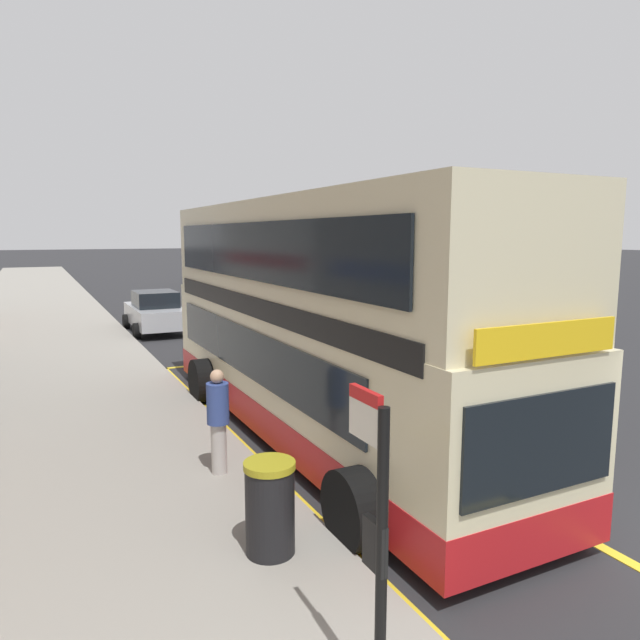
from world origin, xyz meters
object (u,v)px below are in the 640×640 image
at_px(double_decker_bus, 314,327).
at_px(litter_bin, 270,507).
at_px(bus_stop_sign, 376,523).
at_px(parked_car_black_behind, 208,274).
at_px(parked_car_silver_ahead, 155,312).
at_px(pedestrian_further_back, 218,417).

distance_m(double_decker_bus, litter_bin, 4.69).
relative_size(bus_stop_sign, parked_car_black_behind, 0.59).
distance_m(bus_stop_sign, litter_bin, 2.54).
relative_size(bus_stop_sign, litter_bin, 2.27).
xyz_separation_m(double_decker_bus, parked_car_silver_ahead, (-0.46, 13.26, -1.26)).
height_order(parked_car_black_behind, litter_bin, parked_car_black_behind).
xyz_separation_m(pedestrian_further_back, litter_bin, (-0.13, -2.46, -0.33)).
height_order(bus_stop_sign, parked_car_black_behind, bus_stop_sign).
height_order(double_decker_bus, parked_car_silver_ahead, double_decker_bus).
bearing_deg(litter_bin, pedestrian_further_back, 86.93).
bearing_deg(pedestrian_further_back, bus_stop_sign, -92.34).
bearing_deg(parked_car_black_behind, double_decker_bus, -101.51).
bearing_deg(pedestrian_further_back, double_decker_bus, 30.04).
height_order(parked_car_silver_ahead, parked_car_black_behind, same).
bearing_deg(parked_car_silver_ahead, bus_stop_sign, 83.83).
distance_m(parked_car_silver_ahead, pedestrian_further_back, 14.69).
bearing_deg(pedestrian_further_back, litter_bin, -93.07).
bearing_deg(litter_bin, parked_car_black_behind, 75.32).
relative_size(parked_car_silver_ahead, litter_bin, 3.83).
relative_size(parked_car_black_behind, litter_bin, 3.83).
bearing_deg(parked_car_black_behind, bus_stop_sign, -103.02).
height_order(bus_stop_sign, parked_car_silver_ahead, bus_stop_sign).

